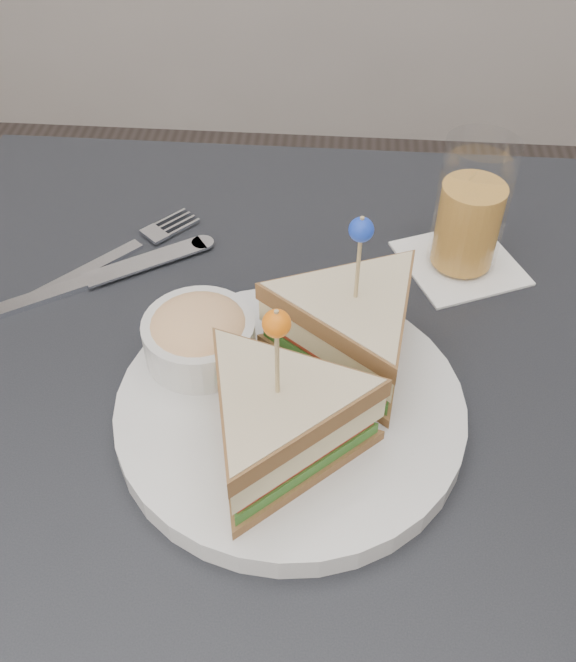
{
  "coord_description": "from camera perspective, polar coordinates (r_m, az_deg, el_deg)",
  "views": [
    {
      "loc": [
        0.05,
        -0.44,
        1.25
      ],
      "look_at": [
        0.01,
        0.01,
        0.8
      ],
      "focal_mm": 40.0,
      "sensor_mm": 36.0,
      "label": 1
    }
  ],
  "objects": [
    {
      "name": "plate_meal",
      "position": [
        0.6,
        0.86,
        -3.57
      ],
      "size": [
        0.35,
        0.35,
        0.17
      ],
      "rotation": [
        0.0,
        0.0,
        0.22
      ],
      "color": "silver",
      "rests_on": "table"
    },
    {
      "name": "cutlery_fork",
      "position": [
        0.82,
        -12.63,
        6.05
      ],
      "size": [
        0.16,
        0.17,
        0.01
      ],
      "rotation": [
        0.0,
        0.0,
        -0.73
      ],
      "color": "silver",
      "rests_on": "table"
    },
    {
      "name": "drink_set",
      "position": [
        0.77,
        13.89,
        8.77
      ],
      "size": [
        0.15,
        0.15,
        0.14
      ],
      "rotation": [
        0.0,
        0.0,
        0.42
      ],
      "color": "white",
      "rests_on": "table"
    },
    {
      "name": "cutlery_knife",
      "position": [
        0.79,
        -14.64,
        3.94
      ],
      "size": [
        0.21,
        0.15,
        0.01
      ],
      "rotation": [
        0.0,
        0.0,
        -0.98
      ],
      "color": "white",
      "rests_on": "table"
    },
    {
      "name": "table",
      "position": [
        0.73,
        -0.86,
        -7.61
      ],
      "size": [
        0.8,
        0.8,
        0.75
      ],
      "color": "black",
      "rests_on": "ground"
    }
  ]
}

